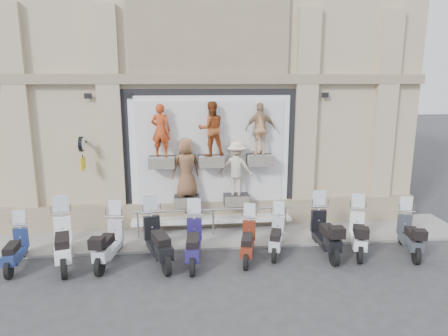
{
  "coord_description": "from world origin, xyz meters",
  "views": [
    {
      "loc": [
        -0.91,
        -9.71,
        4.81
      ],
      "look_at": [
        0.33,
        1.9,
        2.24
      ],
      "focal_mm": 32.0,
      "sensor_mm": 36.0,
      "label": 1
    }
  ],
  "objects": [
    {
      "name": "scooter_b",
      "position": [
        -4.08,
        0.5,
        0.87
      ],
      "size": [
        1.16,
        2.24,
        1.75
      ],
      "primitive_type": null,
      "rotation": [
        0.0,
        0.0,
        0.26
      ],
      "color": "white",
      "rests_on": "ground"
    },
    {
      "name": "building",
      "position": [
        0.0,
        7.0,
        6.0
      ],
      "size": [
        14.0,
        8.6,
        12.0
      ],
      "primitive_type": null,
      "color": "tan",
      "rests_on": "ground"
    },
    {
      "name": "scooter_j",
      "position": [
        5.41,
        0.23,
        0.75
      ],
      "size": [
        0.99,
        1.93,
        1.5
      ],
      "primitive_type": null,
      "rotation": [
        0.0,
        0.0,
        -0.25
      ],
      "color": "#2D3238",
      "rests_on": "ground"
    },
    {
      "name": "scooter_h",
      "position": [
        3.04,
        0.48,
        0.84
      ],
      "size": [
        0.63,
        2.07,
        1.67
      ],
      "primitive_type": null,
      "rotation": [
        0.0,
        0.0,
        -0.01
      ],
      "color": "black",
      "rests_on": "ground"
    },
    {
      "name": "scooter_i",
      "position": [
        4.0,
        0.44,
        0.78
      ],
      "size": [
        1.16,
        2.01,
        1.57
      ],
      "primitive_type": null,
      "rotation": [
        0.0,
        0.0,
        -0.33
      ],
      "color": "silver",
      "rests_on": "ground"
    },
    {
      "name": "scooter_a",
      "position": [
        -5.29,
        0.5,
        0.7
      ],
      "size": [
        0.64,
        1.75,
        1.4
      ],
      "primitive_type": null,
      "rotation": [
        0.0,
        0.0,
        0.08
      ],
      "color": "navy",
      "rests_on": "ground"
    },
    {
      "name": "scooter_f",
      "position": [
        0.82,
        0.35,
        0.71
      ],
      "size": [
        0.9,
        1.82,
        1.42
      ],
      "primitive_type": null,
      "rotation": [
        0.0,
        0.0,
        -0.23
      ],
      "color": "#5F1F10",
      "rests_on": "ground"
    },
    {
      "name": "scooter_e",
      "position": [
        -0.66,
        0.27,
        0.81
      ],
      "size": [
        0.73,
        2.02,
        1.61
      ],
      "primitive_type": null,
      "rotation": [
        0.0,
        0.0,
        -0.08
      ],
      "color": "#1C154C",
      "rests_on": "ground"
    },
    {
      "name": "clock_sign_bracket",
      "position": [
        -3.9,
        2.47,
        2.8
      ],
      "size": [
        0.1,
        0.8,
        1.02
      ],
      "color": "black",
      "rests_on": "ground"
    },
    {
      "name": "guard_rail",
      "position": [
        0.0,
        2.0,
        0.47
      ],
      "size": [
        5.06,
        0.1,
        0.93
      ],
      "primitive_type": null,
      "color": "#9EA0A5",
      "rests_on": "ground"
    },
    {
      "name": "sidewalk",
      "position": [
        0.0,
        2.1,
        0.04
      ],
      "size": [
        16.0,
        2.2,
        0.08
      ],
      "primitive_type": "cube",
      "color": "gray",
      "rests_on": "ground"
    },
    {
      "name": "ground",
      "position": [
        0.0,
        0.0,
        0.0
      ],
      "size": [
        90.0,
        90.0,
        0.0
      ],
      "primitive_type": "plane",
      "color": "#2F2F32",
      "rests_on": "ground"
    },
    {
      "name": "scooter_d",
      "position": [
        -1.61,
        0.39,
        0.86
      ],
      "size": [
        1.24,
        2.21,
        1.72
      ],
      "primitive_type": null,
      "rotation": [
        0.0,
        0.0,
        0.31
      ],
      "color": "black",
      "rests_on": "ground"
    },
    {
      "name": "shop_vitrine",
      "position": [
        0.06,
        2.74,
        2.39
      ],
      "size": [
        5.6,
        0.91,
        4.3
      ],
      "color": "black",
      "rests_on": "ground"
    },
    {
      "name": "scooter_c",
      "position": [
        -2.91,
        0.49,
        0.79
      ],
      "size": [
        0.89,
        2.01,
        1.58
      ],
      "primitive_type": null,
      "rotation": [
        0.0,
        0.0,
        -0.17
      ],
      "color": "#A3A7B1",
      "rests_on": "ground"
    },
    {
      "name": "scooter_g",
      "position": [
        1.68,
        0.64,
        0.69
      ],
      "size": [
        1.0,
        1.76,
        1.38
      ],
      "primitive_type": null,
      "rotation": [
        0.0,
        0.0,
        -0.32
      ],
      "color": "#A7A9AE",
      "rests_on": "ground"
    }
  ]
}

